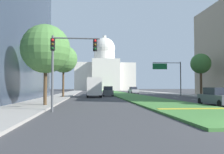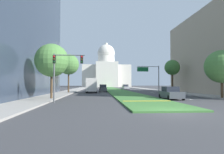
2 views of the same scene
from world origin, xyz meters
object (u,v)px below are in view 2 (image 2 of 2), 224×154
street_tree_left_near (52,60)px  street_tree_left_mid (69,64)px  sedan_far_horizon (94,87)px  sedan_distant (126,87)px  sedan_lead_stopped (171,93)px  street_tree_right_mid (172,68)px  capitol_building (106,72)px  overhead_guide_sign (151,73)px  street_tree_right_near (222,67)px  box_truck_delivery (92,85)px  traffic_light_near_left (62,67)px  sedan_midblock (103,88)px

street_tree_left_near → street_tree_left_mid: (-0.31, 17.08, 1.12)m
street_tree_left_mid → sedan_far_horizon: size_ratio=1.95×
sedan_distant → sedan_lead_stopped: bearing=-89.8°
street_tree_left_near → street_tree_left_mid: street_tree_left_mid is taller
street_tree_left_mid → street_tree_right_mid: 22.88m
sedan_far_horizon → sedan_distant: bearing=-55.9°
capitol_building → street_tree_right_mid: capitol_building is taller
capitol_building → street_tree_left_mid: capitol_building is taller
overhead_guide_sign → sedan_far_horizon: overhead_guide_sign is taller
street_tree_left_mid → sedan_far_horizon: street_tree_left_mid is taller
overhead_guide_sign → sedan_lead_stopped: 24.15m
street_tree_right_near → sedan_lead_stopped: street_tree_right_near is taller
sedan_distant → box_truck_delivery: size_ratio=0.72×
capitol_building → overhead_guide_sign: bearing=-83.7°
traffic_light_near_left → sedan_midblock: 28.01m
street_tree_left_near → sedan_lead_stopped: 15.95m
capitol_building → box_truck_delivery: 77.60m
street_tree_right_mid → sedan_far_horizon: street_tree_right_mid is taller
street_tree_left_near → sedan_lead_stopped: (15.37, -0.58, -4.22)m
sedan_lead_stopped → sedan_far_horizon: 57.84m
street_tree_left_near → box_truck_delivery: bearing=76.2°
capitol_building → traffic_light_near_left: 100.74m
street_tree_left_mid → sedan_distant: street_tree_left_mid is taller
capitol_building → overhead_guide_sign: (7.96, -72.63, -4.46)m
street_tree_right_near → sedan_far_horizon: (-18.04, 56.78, -3.52)m
sedan_far_horizon → box_truck_delivery: (0.25, -37.56, 0.90)m
street_tree_right_mid → sedan_distant: bearing=108.0°
overhead_guide_sign → street_tree_left_near: bearing=-129.8°
street_tree_left_mid → box_truck_delivery: street_tree_left_mid is taller
overhead_guide_sign → street_tree_left_near: (-19.11, -22.96, 0.34)m
sedan_lead_stopped → sedan_midblock: size_ratio=1.08×
capitol_building → street_tree_left_near: (-11.15, -95.59, -4.12)m
capitol_building → street_tree_right_near: 96.95m
street_tree_left_near → box_truck_delivery: street_tree_left_near is taller
overhead_guide_sign → street_tree_left_mid: bearing=-163.1°
street_tree_left_near → box_truck_delivery: size_ratio=1.11×
sedan_distant → capitol_building: bearing=94.2°
sedan_lead_stopped → box_truck_delivery: size_ratio=0.71×
capitol_building → street_tree_left_near: 96.33m
capitol_building → sedan_midblock: 73.38m
capitol_building → street_tree_right_mid: size_ratio=3.86×
sedan_distant → box_truck_delivery: (-10.64, -21.47, 0.87)m
street_tree_left_near → street_tree_right_mid: street_tree_right_mid is taller
capitol_building → sedan_midblock: bearing=-93.1°
traffic_light_near_left → sedan_lead_stopped: 14.15m
street_tree_right_near → street_tree_left_mid: bearing=142.1°
sedan_distant → street_tree_right_mid: bearing=-72.0°
traffic_light_near_left → sedan_lead_stopped: size_ratio=1.14×
sedan_far_horizon → street_tree_right_mid: bearing=-64.8°
overhead_guide_sign → street_tree_left_near: size_ratio=0.91×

